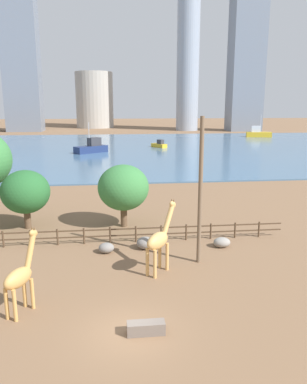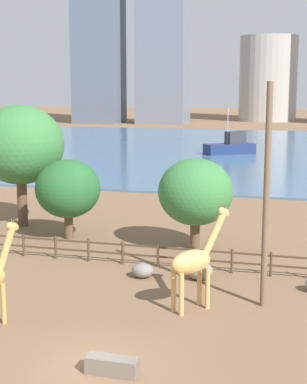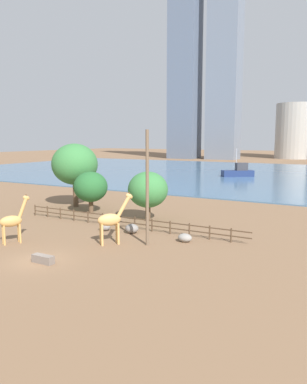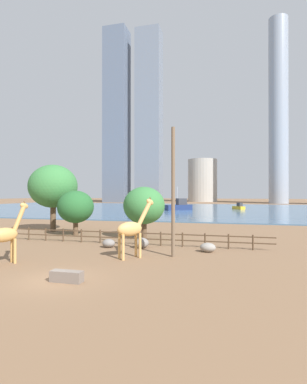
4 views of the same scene
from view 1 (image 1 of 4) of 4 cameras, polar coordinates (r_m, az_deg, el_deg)
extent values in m
plane|color=brown|center=(96.47, -6.12, 6.80)|extent=(400.00, 400.00, 0.00)
cube|color=#476B8C|center=(93.48, -6.10, 6.66)|extent=(180.00, 86.00, 0.20)
cylinder|color=tan|center=(21.76, -19.07, -14.18)|extent=(0.27, 0.27, 1.70)
cylinder|color=tan|center=(21.45, -17.97, -14.52)|extent=(0.27, 0.27, 1.70)
cylinder|color=tan|center=(20.92, -21.50, -15.56)|extent=(0.27, 0.27, 1.70)
cylinder|color=tan|center=(20.59, -20.38, -15.94)|extent=(0.27, 0.27, 1.70)
ellipsoid|color=tan|center=(20.67, -19.96, -12.22)|extent=(1.56, 2.01, 0.99)
cylinder|color=tan|center=(20.97, -18.27, -8.53)|extent=(0.73, 1.01, 1.86)
ellipsoid|color=tan|center=(20.92, -17.84, -5.99)|extent=(0.61, 0.77, 0.59)
cone|color=brown|center=(20.88, -18.06, -5.22)|extent=(0.12, 0.12, 0.18)
cone|color=brown|center=(20.79, -17.73, -5.28)|extent=(0.12, 0.12, 0.18)
cylinder|color=tan|center=(25.04, 0.96, -9.52)|extent=(0.30, 0.30, 1.86)
cylinder|color=tan|center=(24.76, 2.09, -9.80)|extent=(0.30, 0.30, 1.86)
cylinder|color=tan|center=(23.95, -0.95, -10.62)|extent=(0.30, 0.30, 1.86)
cylinder|color=tan|center=(23.65, 0.22, -10.93)|extent=(0.30, 0.30, 1.86)
ellipsoid|color=tan|center=(23.88, 0.61, -7.45)|extent=(1.96, 2.09, 1.07)
cylinder|color=tan|center=(24.55, 2.28, -4.16)|extent=(1.12, 1.23, 1.94)
ellipsoid|color=tan|center=(24.73, 2.93, -1.91)|extent=(0.77, 0.82, 0.71)
cone|color=brown|center=(24.69, 2.78, -1.18)|extent=(0.14, 0.14, 0.20)
cone|color=brown|center=(24.61, 3.11, -1.23)|extent=(0.14, 0.14, 0.20)
cylinder|color=brown|center=(24.89, 7.14, -0.03)|extent=(0.28, 0.28, 9.90)
ellipsoid|color=gray|center=(28.36, -1.25, -7.76)|extent=(1.32, 1.22, 0.91)
ellipsoid|color=gray|center=(29.15, 10.37, -7.55)|extent=(1.29, 1.01, 0.76)
ellipsoid|color=gray|center=(27.86, -7.20, -8.44)|extent=(1.13, 1.00, 0.75)
cube|color=#72665B|center=(18.80, -1.15, -20.00)|extent=(1.80, 0.60, 0.60)
cylinder|color=#4C3826|center=(30.75, -21.93, -6.68)|extent=(0.14, 0.14, 1.30)
cylinder|color=#4C3826|center=(30.26, -18.23, -6.69)|extent=(0.14, 0.14, 1.30)
cylinder|color=#4C3826|center=(29.91, -14.42, -6.66)|extent=(0.14, 0.14, 1.30)
cylinder|color=#4C3826|center=(29.69, -10.55, -6.61)|extent=(0.14, 0.14, 1.30)
cylinder|color=#4C3826|center=(29.61, -6.63, -6.53)|extent=(0.14, 0.14, 1.30)
cylinder|color=#4C3826|center=(29.66, -2.71, -6.42)|extent=(0.14, 0.14, 1.30)
cylinder|color=#4C3826|center=(29.85, 1.18, -6.28)|extent=(0.14, 0.14, 1.30)
cylinder|color=#4C3826|center=(30.17, 5.00, -6.11)|extent=(0.14, 0.14, 1.30)
cylinder|color=#4C3826|center=(30.62, 8.72, -5.92)|extent=(0.14, 0.14, 1.30)
cylinder|color=#4C3826|center=(31.20, 12.31, -5.71)|extent=(0.14, 0.14, 1.30)
cylinder|color=#4C3826|center=(31.89, 15.76, -5.50)|extent=(0.14, 0.14, 1.30)
cube|color=#4C3826|center=(29.46, -4.88, -5.65)|extent=(26.10, 0.08, 0.10)
cube|color=#4C3826|center=(29.63, -4.86, -6.60)|extent=(26.10, 0.08, 0.10)
cylinder|color=brown|center=(34.59, -18.64, -3.96)|extent=(0.57, 0.57, 1.61)
ellipsoid|color=#26602D|center=(33.98, -18.94, 0.03)|extent=(4.17, 4.17, 3.75)
cylinder|color=brown|center=(33.37, -4.53, -3.78)|extent=(0.58, 0.58, 1.76)
ellipsoid|color=#387A3D|center=(32.70, -4.62, 0.68)|extent=(4.46, 4.46, 4.01)
cube|color=gold|center=(129.35, 15.74, 8.44)|extent=(8.54, 4.96, 1.61)
cube|color=silver|center=(129.12, 15.34, 9.25)|extent=(3.31, 2.64, 1.93)
cylinder|color=silver|center=(129.18, 16.02, 10.03)|extent=(0.15, 0.15, 5.64)
cube|color=gold|center=(94.03, 0.85, 7.10)|extent=(3.72, 4.58, 0.88)
cube|color=#333338|center=(93.51, 1.07, 7.67)|extent=(1.75, 1.91, 1.06)
cube|color=navy|center=(84.47, -9.51, 6.44)|extent=(7.55, 6.53, 1.48)
cube|color=#333338|center=(84.81, -9.03, 7.59)|extent=(3.20, 3.01, 1.78)
cylinder|color=silver|center=(83.96, -9.81, 8.67)|extent=(0.17, 0.17, 5.19)
cylinder|color=#ADA89E|center=(180.71, -8.97, 13.65)|extent=(17.16, 17.16, 25.12)
cylinder|color=#939EAD|center=(163.40, 5.42, 25.26)|extent=(9.04, 9.04, 89.89)
cube|color=slate|center=(166.89, -20.10, 25.20)|extent=(13.59, 10.03, 94.91)
camera|label=2|loc=(8.05, 95.39, -8.77)|focal=55.00mm
camera|label=3|loc=(21.98, 91.99, -4.38)|focal=35.00mm
camera|label=4|loc=(11.74, 70.51, -25.81)|focal=28.00mm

